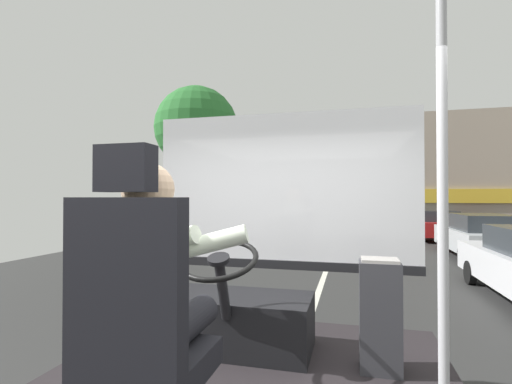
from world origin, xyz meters
The scene contains 11 objects.
ground centered at (0.00, 8.80, -0.02)m, with size 18.00×44.00×0.06m.
driver_seat centered at (-0.20, -0.50, 1.29)m, with size 0.48×0.48×1.35m.
bus_driver centered at (-0.20, -0.39, 1.50)m, with size 0.74×0.56×0.81m.
steering_console centered at (-0.20, 0.84, 0.94)m, with size 1.10×0.97×0.85m.
handrail_pole centered at (1.01, -0.13, 1.80)m, with size 0.04×0.04×2.17m.
fare_box centered at (0.82, 0.74, 1.08)m, with size 0.26×0.22×0.74m.
windshield_panel centered at (0.00, 1.62, 1.76)m, with size 2.50×0.08×1.48m.
street_tree centered at (-4.12, 9.02, 4.03)m, with size 2.62×2.62×5.37m.
shop_building centered at (6.85, 18.49, 2.81)m, with size 11.60×5.79×5.63m.
parked_car_silver centered at (4.42, 10.76, 0.70)m, with size 1.79×4.16×1.35m.
parked_car_red centered at (4.21, 16.16, 0.66)m, with size 1.83×4.20×1.28m.
Camera 1 is at (0.64, -1.85, 1.86)m, focal length 26.03 mm.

